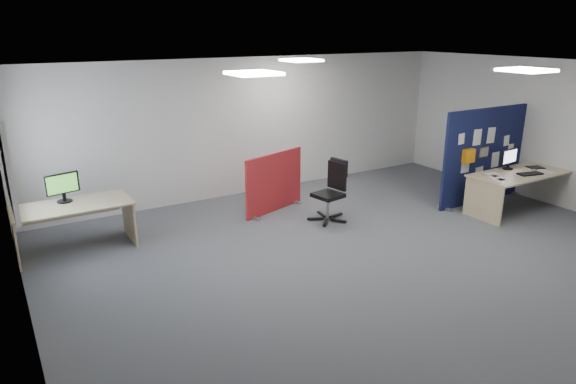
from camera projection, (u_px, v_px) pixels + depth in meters
name	position (u px, v px, depth m)	size (l,w,h in m)	color
floor	(360.00, 251.00, 7.80)	(9.00, 9.00, 0.00)	#575A5F
ceiling	(369.00, 69.00, 6.98)	(9.00, 7.00, 0.02)	white
wall_back	(253.00, 126.00, 10.25)	(9.00, 0.02, 2.70)	silver
wall_left	(15.00, 223.00, 5.18)	(0.02, 7.00, 2.70)	silver
wall_right	(552.00, 133.00, 9.59)	(0.02, 7.00, 2.70)	silver
window	(6.00, 161.00, 6.79)	(0.06, 1.70, 1.30)	white
ceiling_lights	(357.00, 67.00, 7.69)	(4.10, 4.10, 0.04)	white
navy_divider	(485.00, 156.00, 9.74)	(2.21, 0.30, 1.82)	#12103B
main_desk	(517.00, 181.00, 9.36)	(1.94, 0.86, 0.73)	tan
monitor_main	(509.00, 158.00, 9.43)	(0.44, 0.18, 0.38)	black
keyboard	(530.00, 174.00, 9.16)	(0.45, 0.18, 0.03)	black
mouse	(534.00, 170.00, 9.36)	(0.10, 0.06, 0.03)	#A2A3A8
paper_tray	(536.00, 167.00, 9.60)	(0.28, 0.22, 0.01)	black
red_divider	(274.00, 183.00, 9.35)	(1.39, 0.51, 1.09)	#A22614
second_desk	(73.00, 215.00, 7.70)	(1.68, 0.84, 0.73)	tan
monitor_second	(63.00, 186.00, 7.66)	(0.49, 0.22, 0.44)	black
office_chair	(333.00, 187.00, 8.91)	(0.69, 0.69, 1.05)	black
desk_papers	(510.00, 176.00, 9.06)	(1.43, 0.69, 0.00)	white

